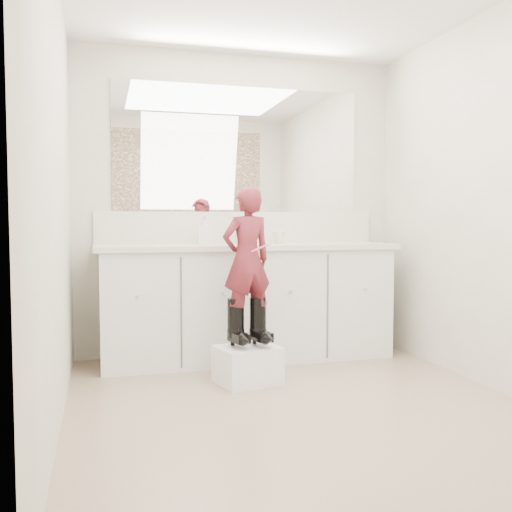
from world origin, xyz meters
name	(u,v)px	position (x,y,z in m)	size (l,w,h in m)	color
floor	(301,408)	(0.00, 0.00, 0.00)	(3.00, 3.00, 0.00)	#896F5A
wall_back	(239,205)	(0.00, 1.50, 1.20)	(2.60, 2.60, 0.00)	#BEB8A2
wall_front	(470,175)	(0.00, -1.50, 1.20)	(2.60, 2.60, 0.00)	#BEB8A2
wall_left	(55,193)	(-1.30, 0.00, 1.20)	(3.00, 3.00, 0.00)	#BEB8A2
wall_right	(501,199)	(1.30, 0.00, 1.20)	(3.00, 3.00, 0.00)	#BEB8A2
vanity_cabinet	(247,304)	(0.00, 1.23, 0.42)	(2.20, 0.55, 0.85)	silver
countertop	(248,247)	(0.00, 1.21, 0.87)	(2.28, 0.58, 0.04)	beige
backsplash	(239,227)	(0.00, 1.49, 1.02)	(2.28, 0.03, 0.25)	beige
mirror	(239,150)	(0.00, 1.49, 1.64)	(2.00, 0.02, 1.00)	white
dot_panel	(472,24)	(0.00, -1.49, 1.65)	(2.00, 0.01, 1.20)	#472819
faucet	(243,237)	(0.00, 1.38, 0.94)	(0.08, 0.08, 0.10)	silver
cup	(279,237)	(0.26, 1.24, 0.94)	(0.11, 0.11, 0.10)	beige
soap_bottle	(204,230)	(-0.33, 1.24, 1.00)	(0.10, 0.10, 0.21)	white
step_stool	(248,365)	(-0.17, 0.57, 0.12)	(0.38, 0.32, 0.24)	white
boot_left	(236,323)	(-0.24, 0.59, 0.40)	(0.12, 0.21, 0.32)	black
boot_right	(258,321)	(-0.09, 0.59, 0.40)	(0.12, 0.21, 0.32)	black
toddler	(247,260)	(-0.17, 0.59, 0.81)	(0.34, 0.22, 0.94)	#A2313B
toothbrush	(260,248)	(-0.10, 0.51, 0.89)	(0.01, 0.01, 0.14)	#CA4E7B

